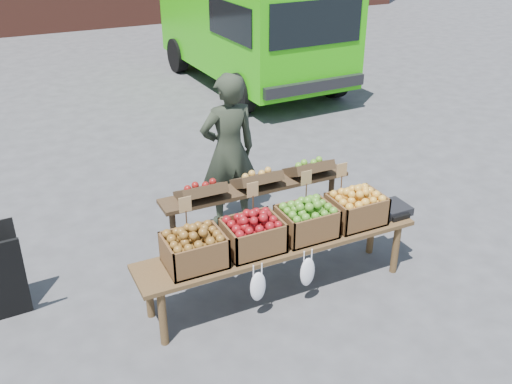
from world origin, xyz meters
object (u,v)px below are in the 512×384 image
vendor (229,151)px  weighing_scale (391,209)px  display_bench (279,268)px  crate_green_apples (356,209)px  crate_red_apples (307,222)px  back_table (257,210)px  crate_russet_pears (253,236)px  delivery_van (250,29)px  crate_golden_apples (194,250)px

vendor → weighing_scale: vendor is taller
display_bench → crate_green_apples: 0.93m
display_bench → crate_red_apples: crate_red_apples is taller
vendor → back_table: bearing=89.9°
crate_russet_pears → delivery_van: bearing=64.7°
vendor → crate_green_apples: 1.62m
delivery_van → weighing_scale: 6.63m
crate_golden_apples → weighing_scale: 2.08m
crate_green_apples → weighing_scale: bearing=0.0°
delivery_van → weighing_scale: (-1.52, -6.43, -0.49)m
delivery_van → crate_red_apples: 6.91m
crate_green_apples → crate_golden_apples: bearing=180.0°
delivery_van → vendor: 5.64m
delivery_van → weighing_scale: bearing=-105.3°
crate_golden_apples → back_table: bearing=37.4°
crate_golden_apples → crate_red_apples: size_ratio=1.00×
crate_red_apples → crate_green_apples: size_ratio=1.00×
vendor → back_table: (-0.01, -0.73, -0.36)m
back_table → crate_green_apples: 1.03m
vendor → display_bench: vendor is taller
delivery_van → back_table: bearing=-116.9°
crate_golden_apples → weighing_scale: crate_golden_apples is taller
display_bench → crate_russet_pears: size_ratio=5.40×
display_bench → crate_golden_apples: 0.93m
crate_red_apples → weighing_scale: (0.97, 0.00, -0.10)m
display_bench → crate_golden_apples: (-0.82, 0.00, 0.42)m
vendor → weighing_scale: (1.12, -1.45, -0.27)m
crate_green_apples → crate_russet_pears: bearing=180.0°
delivery_van → crate_russet_pears: size_ratio=9.85×
crate_red_apples → crate_green_apples: same height
display_bench → crate_green_apples: bearing=0.0°
vendor → crate_russet_pears: 1.52m
crate_golden_apples → delivery_van: bearing=60.8°
back_table → display_bench: (-0.12, -0.72, -0.24)m
crate_russet_pears → crate_golden_apples: bearing=180.0°
delivery_van → display_bench: 7.05m
delivery_van → crate_green_apples: delivery_van is taller
weighing_scale → display_bench: bearing=180.0°
display_bench → weighing_scale: size_ratio=7.94×
display_bench → weighing_scale: bearing=0.0°
back_table → display_bench: bearing=-99.2°
vendor → back_table: 0.82m
back_table → crate_green_apples: bearing=-45.5°
delivery_van → vendor: (-2.64, -4.98, -0.22)m
crate_red_apples → weighing_scale: crate_red_apples is taller
crate_golden_apples → crate_green_apples: size_ratio=1.00×
crate_golden_apples → weighing_scale: (2.08, 0.00, -0.10)m
delivery_van → crate_red_apples: (-2.49, -6.43, -0.39)m
back_table → crate_russet_pears: back_table is taller
display_bench → crate_russet_pears: (-0.28, 0.00, 0.42)m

